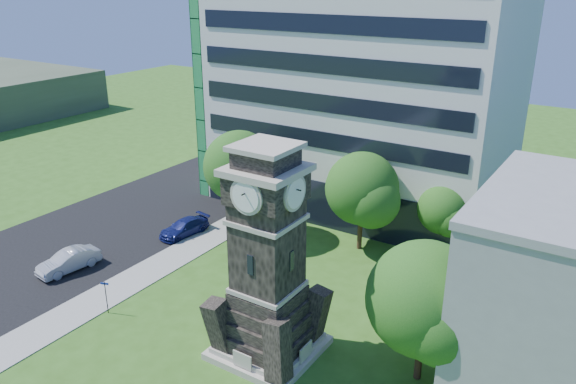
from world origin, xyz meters
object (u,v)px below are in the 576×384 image
Objects in this scene: car_street_mid at (69,261)px; street_sign at (106,294)px; car_street_north at (184,227)px; clock_tower at (268,269)px.

car_street_mid is 7.13m from street_sign.
car_street_north is 11.91m from street_sign.
clock_tower reaches higher than street_sign.
car_street_north is (-14.63, 8.85, -4.64)m from clock_tower.
street_sign is at bearing -62.17° from car_street_north.
clock_tower is at bearing -22.44° from car_street_north.
car_street_north is at bearing 80.17° from car_street_mid.
clock_tower is 18.06m from car_street_mid.
street_sign is at bearing -167.50° from clock_tower.
clock_tower is 2.73× the size of car_street_mid.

